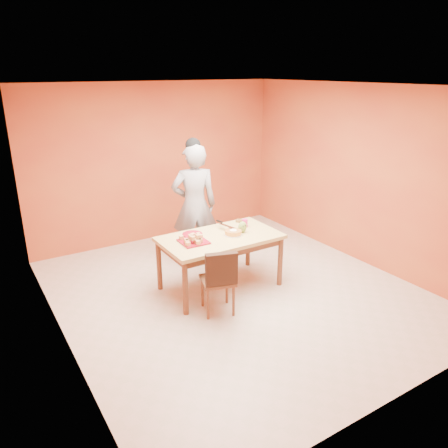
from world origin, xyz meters
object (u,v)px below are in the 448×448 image
person (194,206)px  sponge_cake (233,232)px  pastry_platter (194,242)px  magenta_glass (245,223)px  dining_chair (218,279)px  checker_tin (239,221)px  red_dinner_plate (192,234)px  egg_ornament (242,227)px  dining_table (220,243)px

person → sponge_cake: size_ratio=8.16×
person → pastry_platter: person is taller
sponge_cake → magenta_glass: 0.36m
dining_chair → checker_tin: size_ratio=8.29×
dining_chair → pastry_platter: bearing=112.2°
red_dinner_plate → egg_ornament: 0.69m
sponge_cake → checker_tin: (0.37, 0.40, -0.02)m
sponge_cake → egg_ornament: bearing=4.8°
pastry_platter → egg_ornament: size_ratio=2.18×
red_dinner_plate → dining_chair: bearing=-95.1°
pastry_platter → checker_tin: 1.01m
dining_chair → person: person is taller
dining_chair → sponge_cake: dining_chair is taller
dining_table → person: person is taller
dining_chair → person: bearing=90.0°
pastry_platter → checker_tin: bearing=20.5°
magenta_glass → sponge_cake: bearing=-150.5°
dining_chair → checker_tin: dining_chair is taller
pastry_platter → magenta_glass: magenta_glass is taller
pastry_platter → person: bearing=60.9°
person → sponge_cake: (0.08, -0.95, -0.14)m
pastry_platter → sponge_cake: size_ratio=1.48×
egg_ornament → dining_table: bearing=174.8°
red_dinner_plate → egg_ornament: egg_ornament is taller
dining_chair → sponge_cake: 0.81m
dining_table → red_dinner_plate: (-0.29, 0.24, 0.10)m
checker_tin → egg_ornament: bearing=-117.8°
dining_table → dining_chair: bearing=-123.4°
dining_chair → person: size_ratio=0.46×
person → egg_ornament: 0.97m
checker_tin → magenta_glass: bearing=-102.5°
pastry_platter → red_dinner_plate: 0.27m
dining_chair → person: (0.46, 1.45, 0.49)m
dining_table → red_dinner_plate: 0.39m
sponge_cake → magenta_glass: bearing=29.5°
red_dinner_plate → checker_tin: (0.83, 0.11, 0.01)m
pastry_platter → sponge_cake: sponge_cake is taller
dining_chair → sponge_cake: size_ratio=3.78×
dining_chair → magenta_glass: (0.86, 0.68, 0.37)m
checker_tin → sponge_cake: bearing=-132.3°
dining_chair → checker_tin: bearing=62.4°
dining_table → checker_tin: 0.65m
person → egg_ornament: size_ratio=11.99×
dining_table → red_dinner_plate: red_dinner_plate is taller
egg_ornament → magenta_glass: (0.16, 0.17, -0.02)m
dining_table → red_dinner_plate: size_ratio=5.86×
red_dinner_plate → pastry_platter: bearing=-114.9°
egg_ornament → checker_tin: size_ratio=1.49×
dining_table → pastry_platter: size_ratio=4.70×
magenta_glass → egg_ornament: bearing=-133.3°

